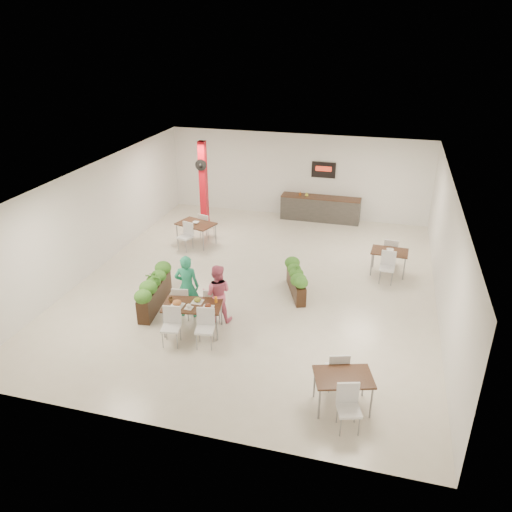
# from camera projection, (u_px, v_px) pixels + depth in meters

# --- Properties ---
(ground) EXTENTS (12.00, 12.00, 0.00)m
(ground) POSITION_uv_depth(u_px,v_px,m) (257.00, 283.00, 14.54)
(ground) COLOR beige
(ground) RESTS_ON ground
(room_shell) EXTENTS (10.10, 12.10, 3.22)m
(room_shell) POSITION_uv_depth(u_px,v_px,m) (257.00, 219.00, 13.70)
(room_shell) COLOR white
(room_shell) RESTS_ON ground
(red_column) EXTENTS (0.40, 0.41, 3.20)m
(red_column) POSITION_uv_depth(u_px,v_px,m) (203.00, 185.00, 17.88)
(red_column) COLOR #B00B17
(red_column) RESTS_ON ground
(service_counter) EXTENTS (3.00, 0.64, 2.20)m
(service_counter) POSITION_uv_depth(u_px,v_px,m) (320.00, 208.00, 19.05)
(service_counter) COLOR #2F2D2A
(service_counter) RESTS_ON ground
(main_table) EXTENTS (1.52, 1.81, 0.92)m
(main_table) POSITION_uv_depth(u_px,v_px,m) (192.00, 309.00, 12.02)
(main_table) COLOR black
(main_table) RESTS_ON ground
(diner_man) EXTENTS (0.68, 0.51, 1.70)m
(diner_man) POSITION_uv_depth(u_px,v_px,m) (187.00, 286.00, 12.60)
(diner_man) COLOR #249C6F
(diner_man) RESTS_ON ground
(diner_woman) EXTENTS (0.83, 0.70, 1.53)m
(diner_woman) POSITION_uv_depth(u_px,v_px,m) (217.00, 293.00, 12.44)
(diner_woman) COLOR #E76688
(diner_woman) RESTS_ON ground
(planter_left) EXTENTS (0.60, 2.00, 1.05)m
(planter_left) POSITION_uv_depth(u_px,v_px,m) (154.00, 289.00, 13.16)
(planter_left) COLOR black
(planter_left) RESTS_ON ground
(planter_right) EXTENTS (0.88, 1.60, 0.87)m
(planter_right) POSITION_uv_depth(u_px,v_px,m) (296.00, 278.00, 13.81)
(planter_right) COLOR black
(planter_right) RESTS_ON ground
(side_table_a) EXTENTS (1.42, 1.67, 0.92)m
(side_table_a) POSITION_uv_depth(u_px,v_px,m) (196.00, 226.00, 16.92)
(side_table_a) COLOR black
(side_table_a) RESTS_ON ground
(side_table_b) EXTENTS (1.10, 1.64, 0.92)m
(side_table_b) POSITION_uv_depth(u_px,v_px,m) (389.00, 255.00, 14.87)
(side_table_b) COLOR black
(side_table_b) RESTS_ON ground
(side_table_c) EXTENTS (1.28, 1.67, 0.92)m
(side_table_c) POSITION_uv_depth(u_px,v_px,m) (343.00, 382.00, 9.59)
(side_table_c) COLOR black
(side_table_c) RESTS_ON ground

